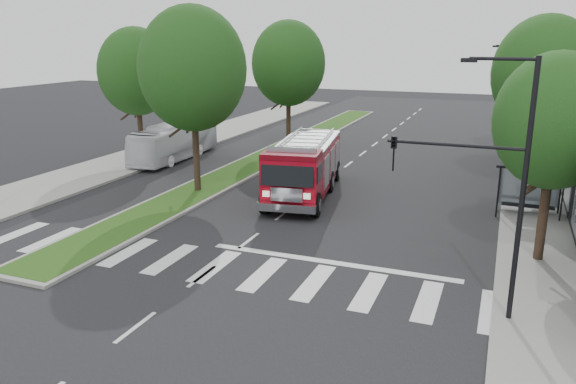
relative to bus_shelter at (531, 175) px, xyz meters
The scene contains 15 objects.
ground 14.00m from the bus_shelter, 143.97° to the right, with size 140.00×140.00×0.00m, color black.
sidewalk_right 3.00m from the bus_shelter, 54.94° to the left, with size 5.00×80.00×0.15m, color gray.
sidewalk_left 25.84m from the bus_shelter, behind, with size 5.00×80.00×0.15m, color gray.
median 19.92m from the bus_shelter, 150.20° to the left, with size 3.00×50.00×0.15m.
bus_shelter is the anchor object (origin of this frame).
tree_right_near 7.06m from the bus_shelter, 87.21° to the right, with size 4.40×4.40×8.05m.
tree_right_mid 7.36m from the bus_shelter, 87.07° to the left, with size 5.60×5.60×9.72m.
tree_right_far 16.30m from the bus_shelter, 88.92° to the left, with size 5.00×5.00×8.73m.
tree_median_near 17.98m from the bus_shelter, behind, with size 5.80×5.80×10.16m.
tree_median_far 21.36m from the bus_shelter, 145.43° to the left, with size 5.60×5.60×9.72m.
tree_left_mid 25.82m from the bus_shelter, behind, with size 5.20×5.20×9.16m.
streetlight_right_near 12.05m from the bus_shelter, 97.76° to the right, with size 4.08×0.22×8.00m.
streetlight_right_far 12.13m from the bus_shelter, 94.11° to the left, with size 2.11×0.20×8.00m.
fire_engine 11.45m from the bus_shelter, behind, with size 4.28×9.82×3.29m.
city_bus 23.75m from the bus_shelter, 167.72° to the left, with size 2.17×9.26×2.58m, color white.
Camera 1 is at (9.88, -20.50, 8.51)m, focal length 35.00 mm.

